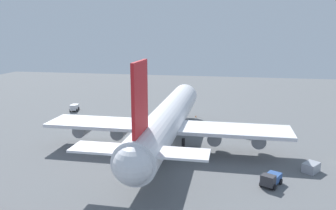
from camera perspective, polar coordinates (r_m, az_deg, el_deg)
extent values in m
plane|color=slate|center=(74.77, 0.00, -6.91)|extent=(234.90, 234.90, 0.00)
cylinder|color=silver|center=(72.94, 0.00, -2.29)|extent=(52.52, 6.78, 6.78)
sphere|color=silver|center=(98.23, 2.86, 1.54)|extent=(6.65, 6.65, 6.65)
sphere|color=silver|center=(48.69, -5.87, -10.01)|extent=(5.77, 5.77, 5.77)
cube|color=red|center=(50.01, -4.72, 1.19)|extent=(7.35, 0.50, 10.86)
cube|color=silver|center=(50.02, 1.13, -8.07)|extent=(4.73, 10.18, 0.36)
cube|color=silver|center=(52.78, -10.57, -7.17)|extent=(4.73, 10.18, 0.36)
cube|color=silver|center=(69.49, 10.77, -4.14)|extent=(8.93, 23.30, 0.70)
cube|color=silver|center=(74.50, -10.79, -3.01)|extent=(8.93, 23.30, 0.70)
cylinder|color=gray|center=(71.03, 7.89, -5.17)|extent=(5.43, 2.85, 2.85)
cylinder|color=gray|center=(71.19, 14.86, -5.43)|extent=(5.43, 2.85, 2.85)
cylinder|color=gray|center=(74.71, -7.96, -4.28)|extent=(5.43, 2.85, 2.85)
cylinder|color=gray|center=(77.84, -14.00, -3.85)|extent=(5.43, 2.85, 2.85)
cylinder|color=black|center=(90.19, 2.00, -2.58)|extent=(0.70, 0.70, 2.84)
cylinder|color=black|center=(71.28, 2.57, -6.70)|extent=(0.70, 0.70, 2.84)
cylinder|color=black|center=(72.64, -3.30, -6.34)|extent=(0.70, 0.70, 2.84)
cube|color=#333338|center=(57.80, 16.44, -12.03)|extent=(2.39, 2.60, 1.71)
cube|color=#2D5193|center=(59.73, 17.22, -11.52)|extent=(3.33, 3.09, 1.23)
cylinder|color=black|center=(58.54, 15.34, -12.56)|extent=(0.96, 0.69, 0.94)
cylinder|color=black|center=(57.80, 17.45, -13.03)|extent=(0.96, 0.69, 0.94)
cylinder|color=black|center=(60.78, 16.36, -11.66)|extent=(0.96, 0.69, 0.94)
cylinder|color=black|center=(60.07, 18.40, -12.10)|extent=(0.96, 0.69, 0.94)
cube|color=#232328|center=(82.61, 13.24, -4.51)|extent=(2.43, 2.72, 1.51)
cube|color=#232328|center=(84.51, 13.87, -4.29)|extent=(3.47, 3.28, 1.13)
cylinder|color=black|center=(83.37, 12.47, -4.85)|extent=(0.87, 0.65, 0.84)
cylinder|color=black|center=(82.37, 13.99, -5.14)|extent=(0.87, 0.65, 0.84)
cylinder|color=black|center=(85.65, 13.28, -4.43)|extent=(0.87, 0.65, 0.84)
cylinder|color=black|center=(84.68, 14.76, -4.70)|extent=(0.87, 0.65, 0.84)
cube|color=silver|center=(109.28, -15.61, -0.43)|extent=(1.91, 2.22, 1.66)
cube|color=white|center=(111.38, -15.36, -0.26)|extent=(3.22, 2.54, 1.34)
cylinder|color=black|center=(109.77, -16.11, -0.85)|extent=(1.00, 0.50, 0.96)
cylinder|color=black|center=(109.30, -15.03, -0.84)|extent=(1.00, 0.50, 0.96)
cylinder|color=black|center=(112.33, -15.80, -0.53)|extent=(1.00, 0.50, 0.96)
cylinder|color=black|center=(111.87, -14.75, -0.53)|extent=(1.00, 0.50, 0.96)
cube|color=#999EA8|center=(66.73, 22.87, -9.62)|extent=(3.76, 3.57, 1.67)
cone|color=orange|center=(99.31, 4.69, -1.88)|extent=(0.40, 0.40, 0.57)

